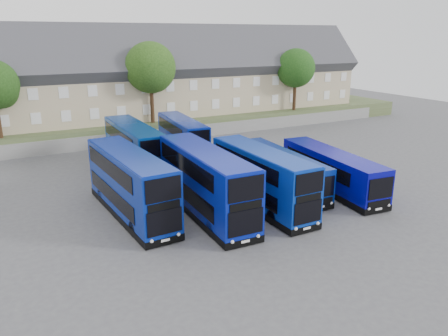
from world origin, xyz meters
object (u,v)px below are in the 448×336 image
Objects in this scene: coach_east_a at (281,171)px; tree_far at (300,63)px; tree_mid at (151,69)px; dd_front_left at (131,185)px; dd_front_mid at (206,183)px; tree_east at (296,70)px.

coach_east_a is 36.70m from tree_far.
tree_mid is 1.06× the size of tree_far.
dd_front_left is 1.21× the size of tree_mid.
tree_mid is at bearing 101.73° from coach_east_a.
tree_far reaches higher than coach_east_a.
coach_east_a is at bearing 15.71° from dd_front_mid.
tree_far is at bearing 14.04° from tree_mid.
dd_front_mid is 33.84m from tree_east.
dd_front_mid is 1.39× the size of tree_east.
dd_front_mid is 1.24× the size of tree_mid.
tree_east is (16.99, 20.91, 5.94)m from coach_east_a.
tree_east is at bearing 44.77° from dd_front_mid.
tree_east is (29.04, 20.60, 5.25)m from dd_front_left.
tree_far is (26.00, 6.50, -0.34)m from tree_mid.
dd_front_mid reaches higher than dd_front_left.
dd_front_left is 0.98× the size of dd_front_mid.
coach_east_a is at bearing -129.10° from tree_east.
dd_front_left is at bearing -141.77° from tree_far.
tree_east is at bearing -130.60° from tree_far.
tree_far is at bearing 54.25° from coach_east_a.
tree_mid is 20.02m from tree_east.
tree_far reaches higher than tree_east.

